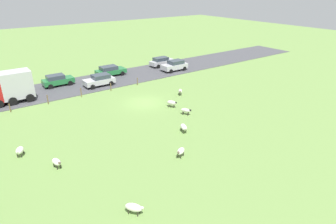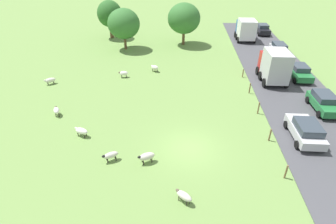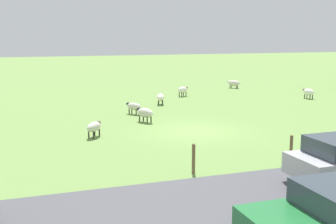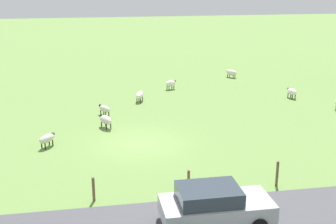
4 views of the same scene
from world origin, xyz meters
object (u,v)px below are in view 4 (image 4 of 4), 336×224
Objects in this scene: sheep_0 at (171,83)px; sheep_1 at (47,139)px; sheep_3 at (231,73)px; sheep_4 at (104,109)px; sheep_5 at (292,92)px; sheep_7 at (140,95)px; car_4 at (214,205)px; sheep_2 at (106,120)px.

sheep_0 is 0.94× the size of sheep_1.
sheep_1 reaches higher than sheep_3.
sheep_1 reaches higher than sheep_4.
sheep_5 is (7.80, 2.33, 0.05)m from sheep_3.
sheep_3 is (-15.08, 15.40, -0.04)m from sheep_1.
sheep_3 is at bearing 126.03° from sheep_7.
sheep_0 reaches higher than sheep_5.
car_4 is (21.06, -2.23, 0.35)m from sheep_0.
car_4 reaches higher than sheep_2.
sheep_7 is (-8.31, 6.09, 0.01)m from sheep_1.
sheep_5 is at bearing 107.76° from sheep_2.
sheep_3 is at bearing 160.71° from car_4.
sheep_3 is (-3.45, 6.35, -0.06)m from sheep_0.
sheep_5 is at bearing 98.02° from sheep_4.
sheep_3 is 0.29× the size of car_4.
sheep_7 is (-3.05, 2.74, 0.02)m from sheep_4.
car_4 is at bearing -19.29° from sheep_3.
car_4 is at bearing 13.31° from sheep_4.
car_4 is (17.75, 0.73, 0.36)m from sheep_7.
sheep_2 is 2.59m from sheep_4.
sheep_4 is 0.28× the size of car_4.
sheep_5 is 11.69m from sheep_7.
sheep_4 is (-2.59, 0.02, -0.05)m from sheep_2.
sheep_2 is 0.31× the size of car_4.
sheep_3 is at bearing 134.40° from sheep_1.
sheep_4 is at bearing -50.83° from sheep_3.
sheep_4 is (6.37, -5.71, -0.03)m from sheep_0.
car_4 is at bearing -6.05° from sheep_0.
sheep_0 is 0.84× the size of sheep_7.
car_4 is at bearing 35.86° from sheep_1.
sheep_7 is at bearing -95.02° from sheep_5.
sheep_0 is at bearing -116.58° from sheep_5.
sheep_3 is at bearing -163.35° from sheep_5.
sheep_4 is 4.10m from sheep_7.
car_4 reaches higher than sheep_5.
sheep_2 is (8.96, -5.73, 0.02)m from sheep_0.
car_4 reaches higher than sheep_4.
sheep_2 is 1.05× the size of sheep_3.
car_4 is at bearing 2.36° from sheep_7.
sheep_1 is 21.56m from sheep_3.
sheep_3 is 25.98m from car_4.
sheep_5 reaches higher than sheep_4.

